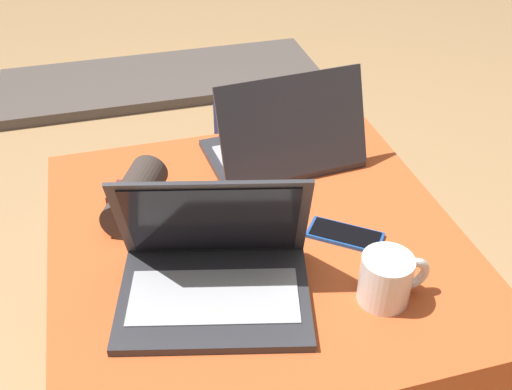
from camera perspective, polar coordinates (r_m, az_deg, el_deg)
name	(u,v)px	position (r m, az deg, el deg)	size (l,w,h in m)	color
ground_plane	(256,365)	(1.52, 0.04, -15.85)	(14.00, 14.00, 0.00)	tan
ottoman	(257,305)	(1.36, 0.05, -10.45)	(0.82, 0.82, 0.42)	maroon
laptop_near	(214,270)	(1.07, -4.04, -7.18)	(0.39, 0.32, 0.24)	#333338
laptop_far	(285,144)	(1.41, 2.73, 4.87)	(0.36, 0.26, 0.23)	#333338
cell_phone	(345,235)	(1.22, 8.48, -3.77)	(0.16, 0.14, 0.01)	#1E4C9E
backpack	(274,168)	(1.81, 1.70, 2.57)	(0.33, 0.25, 0.47)	#23234C
wrist_brace	(136,196)	(1.28, -11.39, -0.09)	(0.16, 0.21, 0.08)	#3D332D
coffee_mug	(388,279)	(1.08, 12.43, -7.78)	(0.13, 0.09, 0.09)	white
fireplace_hearth	(162,79)	(2.77, -8.91, 10.83)	(1.40, 0.50, 0.04)	#564C47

